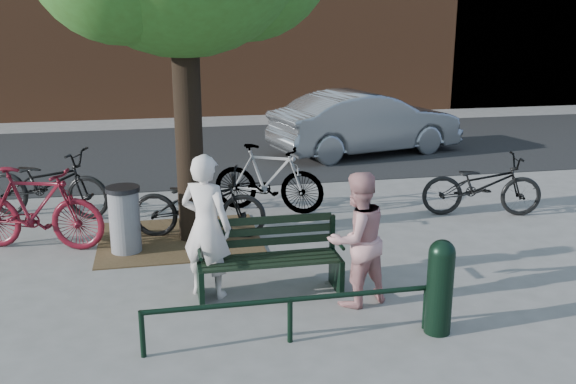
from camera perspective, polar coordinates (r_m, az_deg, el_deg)
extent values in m
plane|color=gray|center=(7.95, -1.61, -9.06)|extent=(90.00, 90.00, 0.00)
cube|color=brown|center=(9.89, -9.58, -4.14)|extent=(2.40, 2.00, 0.02)
cube|color=black|center=(16.01, -6.94, 3.62)|extent=(40.00, 7.00, 0.01)
cube|color=black|center=(7.77, -7.79, -8.00)|extent=(0.06, 0.52, 0.45)
cube|color=black|center=(7.82, -8.03, -4.35)|extent=(0.06, 0.06, 0.44)
cylinder|color=black|center=(7.53, -7.85, -5.48)|extent=(0.04, 0.36, 0.04)
cube|color=black|center=(8.04, 4.33, -7.08)|extent=(0.06, 0.52, 0.45)
cube|color=black|center=(8.08, 3.95, -3.55)|extent=(0.06, 0.06, 0.44)
cylinder|color=black|center=(7.80, 4.59, -4.61)|extent=(0.04, 0.36, 0.04)
cube|color=black|center=(7.78, -1.63, -6.05)|extent=(1.64, 0.46, 0.04)
cube|color=black|center=(7.89, -1.94, -3.49)|extent=(1.64, 0.03, 0.47)
cylinder|color=black|center=(6.68, -12.83, -12.22)|extent=(0.06, 0.06, 0.50)
cylinder|color=black|center=(6.78, 0.18, -11.31)|extent=(0.06, 0.06, 0.50)
cylinder|color=black|center=(7.21, 12.11, -9.98)|extent=(0.06, 0.06, 0.50)
cylinder|color=black|center=(6.68, 0.18, -9.56)|extent=(3.00, 0.06, 0.06)
cylinder|color=black|center=(9.44, -8.88, 6.80)|extent=(0.40, 0.40, 3.80)
imported|color=beige|center=(7.68, -7.29, -3.04)|extent=(0.77, 0.71, 1.76)
imported|color=tan|center=(7.47, 6.14, -4.19)|extent=(0.94, 0.83, 1.60)
cylinder|color=black|center=(7.08, 13.31, -8.73)|extent=(0.28, 0.28, 0.91)
sphere|color=black|center=(6.90, 13.54, -5.27)|extent=(0.28, 0.28, 0.28)
cylinder|color=gray|center=(9.41, -14.30, -2.61)|extent=(0.43, 0.43, 0.91)
cylinder|color=black|center=(9.27, -14.50, 0.25)|extent=(0.48, 0.48, 0.06)
imported|color=black|center=(11.42, -20.66, 0.71)|extent=(2.32, 1.49, 1.15)
imported|color=#520B16|center=(9.90, -21.58, -1.39)|extent=(2.11, 1.14, 1.22)
imported|color=black|center=(9.80, -7.94, -1.02)|extent=(2.15, 1.18, 1.07)
imported|color=gray|center=(10.98, -1.76, 1.22)|extent=(1.99, 1.37, 1.17)
imported|color=black|center=(11.27, 16.86, 0.59)|extent=(2.10, 1.13, 1.05)
imported|color=gray|center=(15.62, 6.94, 6.13)|extent=(4.87, 2.66, 1.52)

